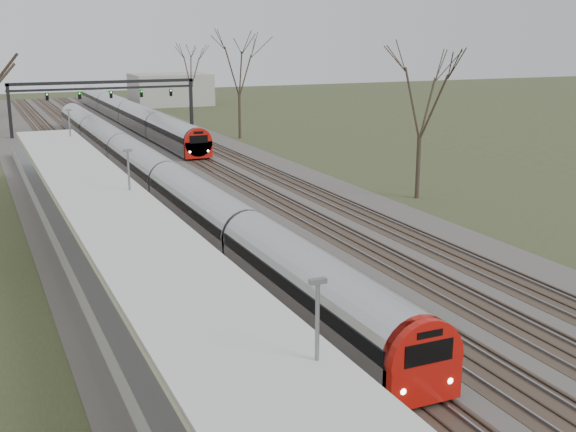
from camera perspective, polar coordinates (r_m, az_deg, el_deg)
track_bed at (r=57.54m, az=-8.79°, el=2.82°), size 24.00×160.00×0.22m
platform at (r=38.90m, az=-15.14°, el=-2.39°), size 3.50×69.00×1.00m
canopy at (r=33.73m, az=-14.27°, el=1.17°), size 4.10×50.00×3.11m
signal_gantry at (r=85.98m, az=-14.32°, el=9.55°), size 21.00×0.59×6.08m
tree_east_far at (r=50.45m, az=10.49°, el=9.45°), size 5.00×5.00×10.30m
train_near at (r=56.00m, az=-11.39°, el=3.87°), size 2.62×75.21×3.05m
train_far at (r=94.49m, az=-12.48°, el=7.95°), size 2.62×60.21×3.05m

